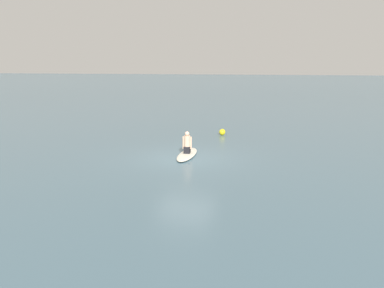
# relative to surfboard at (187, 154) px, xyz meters

# --- Properties ---
(ground_plane) EXTENTS (400.00, 400.00, 0.00)m
(ground_plane) POSITION_rel_surfboard_xyz_m (-0.53, -0.12, -0.06)
(ground_plane) COLOR slate
(surfboard) EXTENTS (3.02, 1.18, 0.12)m
(surfboard) POSITION_rel_surfboard_xyz_m (0.00, 0.00, 0.00)
(surfboard) COLOR silver
(surfboard) RESTS_ON ground
(person_paddler) EXTENTS (0.36, 0.43, 0.98)m
(person_paddler) POSITION_rel_surfboard_xyz_m (-0.00, 0.00, 0.50)
(person_paddler) COLOR black
(person_paddler) RESTS_ON surfboard
(buoy_marker) EXTENTS (0.36, 0.36, 0.36)m
(buoy_marker) POSITION_rel_surfboard_xyz_m (5.89, -0.02, 0.12)
(buoy_marker) COLOR yellow
(buoy_marker) RESTS_ON ground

